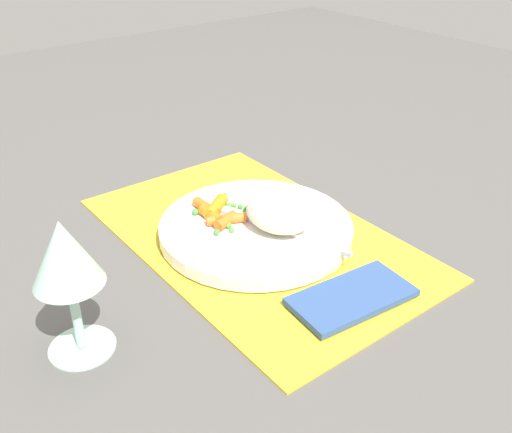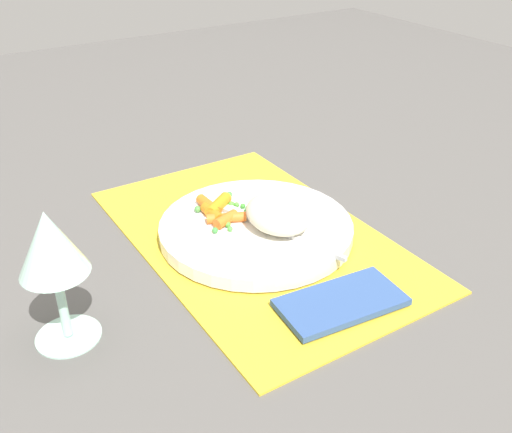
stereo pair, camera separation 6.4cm
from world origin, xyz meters
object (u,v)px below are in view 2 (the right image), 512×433
object	(u,v)px
plate	(256,229)
fork	(269,227)
rice_mound	(278,214)
carrot_portion	(218,211)
wine_glass	(51,249)
napkin	(343,301)

from	to	relation	value
plate	fork	size ratio (longest dim) A/B	1.35
rice_mound	fork	world-z (taller)	rice_mound
rice_mound	plate	bearing A→B (deg)	35.46
rice_mound	carrot_portion	world-z (taller)	rice_mound
plate	wine_glass	bearing A→B (deg)	102.43
rice_mound	fork	distance (m)	0.02
plate	carrot_portion	xyz separation A→B (m)	(0.04, 0.03, 0.02)
plate	napkin	bearing A→B (deg)	-179.12
napkin	carrot_portion	bearing A→B (deg)	9.26
carrot_portion	napkin	world-z (taller)	carrot_portion
fork	napkin	xyz separation A→B (m)	(-0.16, 0.00, -0.02)
rice_mound	carrot_portion	distance (m)	0.09
rice_mound	napkin	bearing A→B (deg)	174.32
carrot_portion	wine_glass	bearing A→B (deg)	113.37
rice_mound	napkin	size ratio (longest dim) A/B	0.69
fork	rice_mound	bearing A→B (deg)	-109.38
wine_glass	napkin	distance (m)	0.32
wine_glass	carrot_portion	bearing A→B (deg)	-66.63
carrot_portion	fork	size ratio (longest dim) A/B	0.43
carrot_portion	rice_mound	bearing A→B (deg)	-143.17
plate	carrot_portion	world-z (taller)	carrot_portion
plate	fork	bearing A→B (deg)	-162.67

